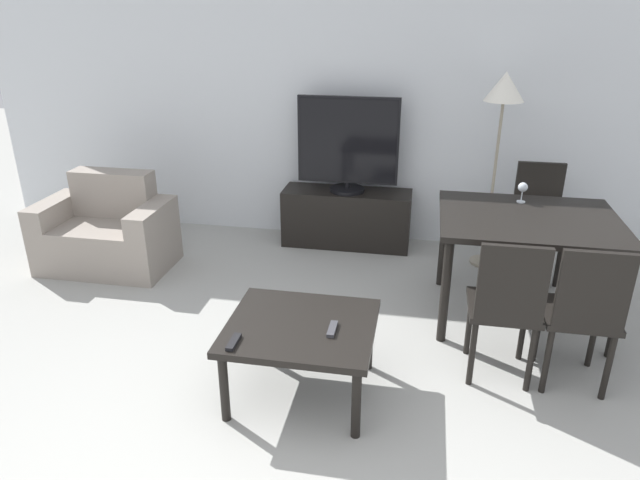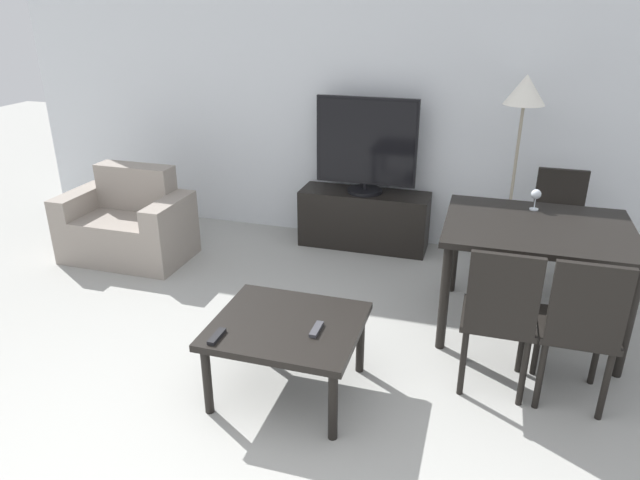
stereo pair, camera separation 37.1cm
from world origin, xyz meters
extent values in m
cube|color=silver|center=(0.00, 3.43, 1.35)|extent=(6.84, 0.06, 2.70)
cube|color=gray|center=(-1.83, 2.32, 0.19)|extent=(0.69, 0.63, 0.39)
cube|color=gray|center=(-1.83, 2.53, 0.58)|extent=(0.69, 0.20, 0.39)
cube|color=gray|center=(-2.26, 2.32, 0.28)|extent=(0.18, 0.63, 0.57)
cube|color=gray|center=(-1.39, 2.32, 0.28)|extent=(0.18, 0.63, 0.57)
cube|color=black|center=(0.08, 3.18, 0.26)|extent=(1.15, 0.37, 0.52)
cylinder|color=black|center=(0.08, 3.18, 0.53)|extent=(0.31, 0.31, 0.03)
cylinder|color=black|center=(0.08, 3.18, 0.57)|extent=(0.04, 0.04, 0.05)
cube|color=black|center=(0.08, 3.18, 0.97)|extent=(0.88, 0.04, 0.75)
cube|color=black|center=(0.08, 3.15, 0.97)|extent=(0.85, 0.01, 0.72)
cube|color=black|center=(0.14, 0.97, 0.43)|extent=(0.81, 0.72, 0.04)
cylinder|color=black|center=(-0.22, 0.67, 0.21)|extent=(0.05, 0.05, 0.41)
cylinder|color=black|center=(0.49, 0.67, 0.21)|extent=(0.05, 0.05, 0.41)
cylinder|color=black|center=(-0.22, 1.28, 0.21)|extent=(0.05, 0.05, 0.41)
cylinder|color=black|center=(0.49, 1.28, 0.21)|extent=(0.05, 0.05, 0.41)
cube|color=black|center=(1.46, 2.09, 0.74)|extent=(1.17, 0.95, 0.04)
cylinder|color=black|center=(0.93, 1.68, 0.36)|extent=(0.06, 0.06, 0.72)
cylinder|color=black|center=(1.98, 1.68, 0.36)|extent=(0.06, 0.06, 0.72)
cylinder|color=black|center=(0.93, 2.51, 0.36)|extent=(0.06, 0.06, 0.72)
cylinder|color=black|center=(1.98, 2.51, 0.36)|extent=(0.06, 0.06, 0.72)
cube|color=black|center=(1.25, 1.39, 0.44)|extent=(0.40, 0.40, 0.04)
cylinder|color=black|center=(1.09, 1.55, 0.21)|extent=(0.04, 0.04, 0.42)
cylinder|color=black|center=(1.41, 1.55, 0.21)|extent=(0.04, 0.04, 0.42)
cylinder|color=black|center=(1.09, 1.23, 0.21)|extent=(0.04, 0.04, 0.42)
cylinder|color=black|center=(1.41, 1.23, 0.21)|extent=(0.04, 0.04, 0.42)
cube|color=black|center=(1.25, 1.21, 0.68)|extent=(0.37, 0.04, 0.45)
cube|color=black|center=(1.66, 2.80, 0.44)|extent=(0.40, 0.40, 0.04)
cylinder|color=black|center=(1.50, 2.64, 0.21)|extent=(0.04, 0.04, 0.42)
cylinder|color=black|center=(1.82, 2.64, 0.21)|extent=(0.04, 0.04, 0.42)
cylinder|color=black|center=(1.50, 2.96, 0.21)|extent=(0.04, 0.04, 0.42)
cylinder|color=black|center=(1.82, 2.96, 0.21)|extent=(0.04, 0.04, 0.42)
cube|color=black|center=(1.66, 2.98, 0.68)|extent=(0.37, 0.04, 0.45)
cube|color=black|center=(1.66, 1.39, 0.44)|extent=(0.40, 0.40, 0.04)
cylinder|color=black|center=(1.50, 1.55, 0.21)|extent=(0.04, 0.04, 0.42)
cylinder|color=black|center=(1.82, 1.55, 0.21)|extent=(0.04, 0.04, 0.42)
cylinder|color=black|center=(1.50, 1.23, 0.21)|extent=(0.04, 0.04, 0.42)
cylinder|color=black|center=(1.82, 1.23, 0.21)|extent=(0.04, 0.04, 0.42)
cube|color=black|center=(1.66, 1.21, 0.68)|extent=(0.37, 0.04, 0.45)
cylinder|color=gray|center=(1.30, 2.98, 0.01)|extent=(0.24, 0.24, 0.02)
cylinder|color=gray|center=(1.30, 2.98, 0.70)|extent=(0.02, 0.02, 1.35)
cone|color=white|center=(1.30, 2.98, 1.49)|extent=(0.31, 0.31, 0.22)
cube|color=black|center=(-0.16, 0.72, 0.46)|extent=(0.04, 0.15, 0.02)
cube|color=#38383D|center=(0.32, 0.94, 0.46)|extent=(0.04, 0.15, 0.02)
cylinder|color=silver|center=(1.44, 2.39, 0.77)|extent=(0.06, 0.06, 0.01)
cylinder|color=silver|center=(1.44, 2.39, 0.80)|extent=(0.01, 0.01, 0.07)
sphere|color=silver|center=(1.44, 2.39, 0.87)|extent=(0.07, 0.07, 0.07)
camera|label=1|loc=(0.74, -1.66, 2.09)|focal=32.00mm
camera|label=2|loc=(1.10, -1.58, 2.09)|focal=32.00mm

